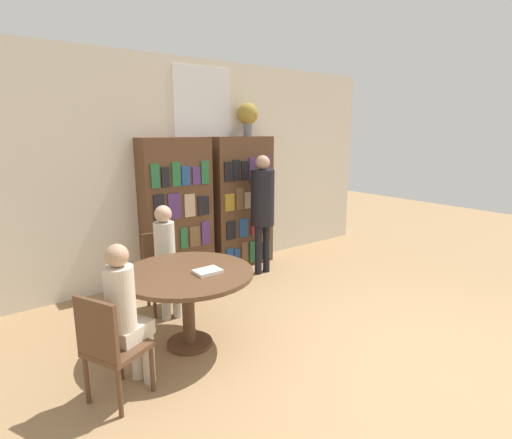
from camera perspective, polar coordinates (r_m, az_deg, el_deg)
The scene contains 12 objects.
ground_plane at distance 3.95m, azimuth 20.35°, elevation -19.41°, with size 16.00×16.00×0.00m, color #9E7A51.
wall_back at distance 5.86m, azimuth -7.51°, elevation 7.25°, with size 6.40×0.07×3.00m.
bookshelf_left at distance 5.51m, azimuth -11.23°, elevation 1.20°, with size 0.97×0.34×1.96m.
bookshelf_right at distance 6.06m, azimuth -1.98°, elevation 2.46°, with size 0.97×0.34×1.96m.
flower_vase at distance 6.04m, azimuth -1.20°, elevation 14.66°, with size 0.31×0.31×0.48m.
reading_table at distance 3.87m, azimuth -9.78°, elevation -8.96°, with size 1.25×1.25×0.75m.
chair_near_camera at distance 3.29m, azimuth -20.23°, elevation -16.40°, with size 0.53×0.53×0.88m.
chair_left_side at distance 4.79m, azimuth -13.15°, elevation -6.63°, with size 0.47×0.47×0.88m.
seated_reader_left at distance 4.56m, azimuth -12.71°, elevation -4.90°, with size 0.29×0.37×1.24m.
seated_reader_right at distance 3.32m, azimuth -18.06°, elevation -12.31°, with size 0.39×0.34×1.23m.
librarian_standing at distance 5.65m, azimuth 0.92°, elevation 2.56°, with size 0.34×0.61×1.71m.
open_book_on_table at distance 3.76m, azimuth -6.92°, elevation -7.36°, with size 0.24×0.18×0.03m.
Camera 1 is at (-2.93, -1.68, 2.04)m, focal length 28.00 mm.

